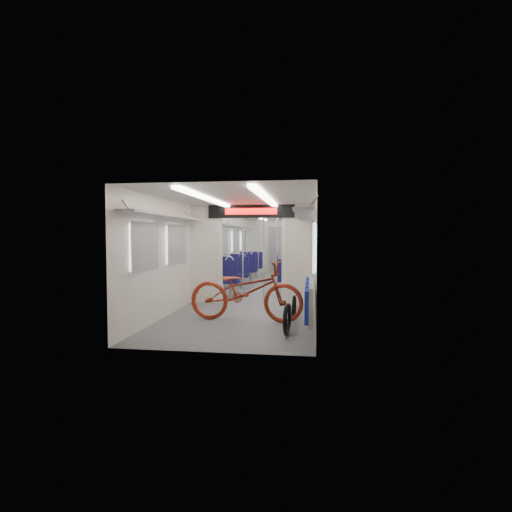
# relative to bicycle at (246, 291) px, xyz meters

# --- Properties ---
(carriage) EXTENTS (12.00, 12.02, 2.31)m
(carriage) POSITION_rel_bicycle_xyz_m (-0.18, 3.69, 0.94)
(carriage) COLOR #515456
(carriage) RESTS_ON ground
(bicycle) EXTENTS (2.20, 0.93, 1.13)m
(bicycle) POSITION_rel_bicycle_xyz_m (0.00, 0.00, 0.00)
(bicycle) COLOR maroon
(bicycle) RESTS_ON ground
(flip_bench) EXTENTS (0.12, 2.14, 0.55)m
(flip_bench) POSITION_rel_bicycle_xyz_m (1.17, -0.73, 0.02)
(flip_bench) COLOR gray
(flip_bench) RESTS_ON carriage
(bike_hoop_a) EXTENTS (0.11, 0.50, 0.50)m
(bike_hoop_a) POSITION_rel_bicycle_xyz_m (0.82, -1.00, -0.34)
(bike_hoop_a) COLOR black
(bike_hoop_a) RESTS_ON ground
(bike_hoop_b) EXTENTS (0.11, 0.47, 0.46)m
(bike_hoop_b) POSITION_rel_bicycle_xyz_m (0.82, -0.66, -0.36)
(bike_hoop_b) COLOR black
(bike_hoop_b) RESTS_ON ground
(bike_hoop_c) EXTENTS (0.07, 0.47, 0.47)m
(bike_hoop_c) POSITION_rel_bicycle_xyz_m (0.89, 0.20, -0.35)
(bike_hoop_c) COLOR black
(bike_hoop_c) RESTS_ON ground
(seat_bay_near_left) EXTENTS (0.89, 1.97, 1.07)m
(seat_bay_near_left) POSITION_rel_bicycle_xyz_m (-1.12, 3.72, -0.03)
(seat_bay_near_left) COLOR #110D3C
(seat_bay_near_left) RESTS_ON ground
(seat_bay_near_right) EXTENTS (0.89, 1.98, 1.07)m
(seat_bay_near_right) POSITION_rel_bicycle_xyz_m (0.75, 4.29, -0.03)
(seat_bay_near_right) COLOR #110D3C
(seat_bay_near_right) RESTS_ON ground
(seat_bay_far_left) EXTENTS (0.90, 2.02, 1.08)m
(seat_bay_far_left) POSITION_rel_bicycle_xyz_m (-1.12, 7.08, -0.03)
(seat_bay_far_left) COLOR #110D3C
(seat_bay_far_left) RESTS_ON ground
(seat_bay_far_right) EXTENTS (0.91, 2.07, 1.10)m
(seat_bay_far_right) POSITION_rel_bicycle_xyz_m (0.75, 7.64, -0.02)
(seat_bay_far_right) COLOR #110D3C
(seat_bay_far_right) RESTS_ON ground
(stanchion_near_left) EXTENTS (0.04, 0.04, 2.30)m
(stanchion_near_left) POSITION_rel_bicycle_xyz_m (-0.53, 2.77, 0.59)
(stanchion_near_left) COLOR silver
(stanchion_near_left) RESTS_ON ground
(stanchion_near_right) EXTENTS (0.04, 0.04, 2.30)m
(stanchion_near_right) POSITION_rel_bicycle_xyz_m (0.06, 2.29, 0.59)
(stanchion_near_right) COLOR silver
(stanchion_near_right) RESTS_ON ground
(stanchion_far_left) EXTENTS (0.04, 0.04, 2.30)m
(stanchion_far_left) POSITION_rel_bicycle_xyz_m (-0.54, 5.86, 0.59)
(stanchion_far_left) COLOR silver
(stanchion_far_left) RESTS_ON ground
(stanchion_far_right) EXTENTS (0.05, 0.05, 2.30)m
(stanchion_far_right) POSITION_rel_bicycle_xyz_m (0.11, 5.54, 0.59)
(stanchion_far_right) COLOR silver
(stanchion_far_right) RESTS_ON ground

